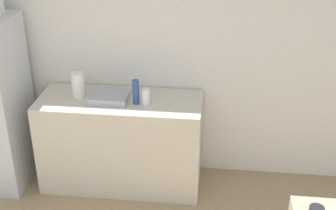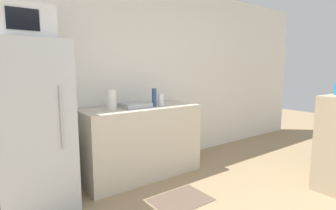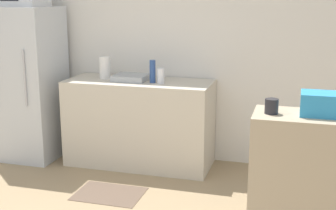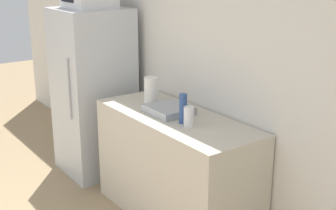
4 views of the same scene
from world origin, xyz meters
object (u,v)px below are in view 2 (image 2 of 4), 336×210
microwave (25,23)px  bottle_short (161,100)px  bottle_tall (154,97)px  paper_towel_roll (111,100)px  refrigerator (33,127)px

microwave → bottle_short: microwave is taller
bottle_tall → paper_towel_roll: paper_towel_roll is taller
bottle_short → paper_towel_roll: size_ratio=0.67×
refrigerator → bottle_tall: refrigerator is taller
microwave → refrigerator: bearing=73.2°
microwave → paper_towel_roll: microwave is taller
microwave → bottle_tall: size_ratio=2.02×
bottle_short → bottle_tall: bearing=168.8°
bottle_tall → paper_towel_roll: bearing=171.3°
bottle_short → paper_towel_roll: (-0.65, 0.10, 0.04)m
microwave → bottle_tall: (1.43, 0.03, -0.79)m
refrigerator → paper_towel_roll: (0.88, 0.11, 0.20)m
microwave → bottle_tall: bearing=1.0°
bottle_tall → microwave: bearing=-179.0°
refrigerator → bottle_short: refrigerator is taller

